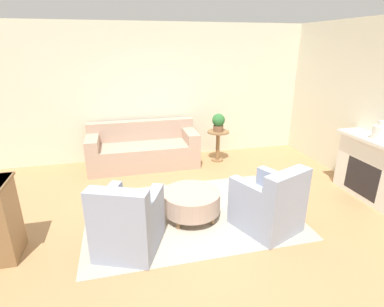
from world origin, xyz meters
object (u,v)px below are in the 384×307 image
(armchair_left, at_px, (128,224))
(couch, at_px, (143,150))
(potted_plant_on_side_table, at_px, (218,122))
(ottoman_table, at_px, (191,201))
(side_table, at_px, (218,141))
(armchair_right, at_px, (269,205))
(vase_mantel_near, at_px, (380,132))

(armchair_left, bearing_deg, couch, 81.00)
(couch, height_order, potted_plant_on_side_table, potted_plant_on_side_table)
(ottoman_table, bearing_deg, side_table, 62.43)
(armchair_right, xyz_separation_m, ottoman_table, (-0.94, 0.52, -0.09))
(potted_plant_on_side_table, bearing_deg, armchair_left, -127.55)
(couch, xyz_separation_m, armchair_left, (-0.43, -2.71, 0.03))
(couch, bearing_deg, armchair_right, -62.30)
(armchair_left, xyz_separation_m, vase_mantel_near, (3.85, 0.43, 0.75))
(couch, bearing_deg, side_table, -4.00)
(ottoman_table, distance_m, side_table, 2.35)
(armchair_right, distance_m, potted_plant_on_side_table, 2.65)
(side_table, bearing_deg, vase_mantel_near, -49.50)
(vase_mantel_near, bearing_deg, side_table, 130.50)
(ottoman_table, xyz_separation_m, vase_mantel_near, (2.94, -0.09, 0.85))
(side_table, bearing_deg, ottoman_table, -117.57)
(vase_mantel_near, height_order, potted_plant_on_side_table, vase_mantel_near)
(armchair_left, relative_size, vase_mantel_near, 3.41)
(potted_plant_on_side_table, bearing_deg, side_table, 0.00)
(armchair_right, height_order, side_table, armchair_right)
(armchair_right, xyz_separation_m, side_table, (0.15, 2.60, 0.07))
(side_table, distance_m, vase_mantel_near, 2.93)
(ottoman_table, height_order, side_table, side_table)
(couch, relative_size, potted_plant_on_side_table, 5.88)
(armchair_left, height_order, armchair_right, same)
(armchair_left, distance_m, vase_mantel_near, 3.95)
(side_table, height_order, potted_plant_on_side_table, potted_plant_on_side_table)
(couch, relative_size, armchair_right, 2.22)
(armchair_left, bearing_deg, potted_plant_on_side_table, 52.45)
(armchair_right, bearing_deg, vase_mantel_near, 12.12)
(potted_plant_on_side_table, bearing_deg, ottoman_table, -117.57)
(armchair_right, distance_m, ottoman_table, 1.08)
(potted_plant_on_side_table, bearing_deg, vase_mantel_near, -49.50)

